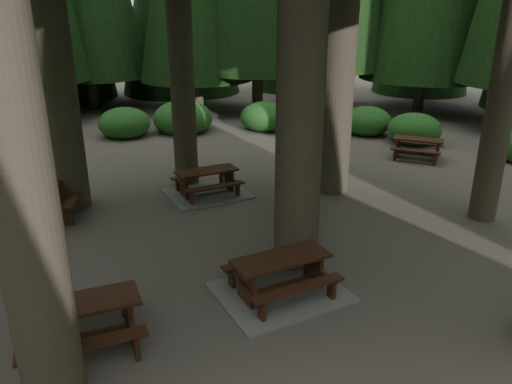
{
  "coord_description": "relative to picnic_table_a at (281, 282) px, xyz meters",
  "views": [
    {
      "loc": [
        -0.66,
        -8.28,
        4.68
      ],
      "look_at": [
        0.12,
        1.21,
        1.1
      ],
      "focal_mm": 35.0,
      "sensor_mm": 36.0,
      "label": 1
    }
  ],
  "objects": [
    {
      "name": "picnic_table_d",
      "position": [
        5.44,
        7.7,
        0.2
      ],
      "size": [
        1.93,
        1.82,
        0.66
      ],
      "rotation": [
        0.0,
        0.0,
        -0.5
      ],
      "color": "#341C0F",
      "rests_on": "ground"
    },
    {
      "name": "picnic_table_c",
      "position": [
        -1.3,
        4.93,
        -0.02
      ],
      "size": [
        2.5,
        2.31,
        0.68
      ],
      "rotation": [
        0.0,
        0.0,
        0.39
      ],
      "color": "gray",
      "rests_on": "ground"
    },
    {
      "name": "picnic_table_b",
      "position": [
        -5.04,
        3.99,
        0.3
      ],
      "size": [
        1.55,
        1.91,
        0.81
      ],
      "rotation": [
        0.0,
        0.0,
        1.59
      ],
      "color": "#341C0F",
      "rests_on": "ground"
    },
    {
      "name": "shrub_ring",
      "position": [
        0.33,
        1.65,
        0.16
      ],
      "size": [
        23.86,
        24.64,
        1.49
      ],
      "color": "#20591E",
      "rests_on": "ground"
    },
    {
      "name": "picnic_table_a",
      "position": [
        0.0,
        0.0,
        0.0
      ],
      "size": [
        2.64,
        2.44,
        0.72
      ],
      "rotation": [
        0.0,
        0.0,
        0.4
      ],
      "color": "gray",
      "rests_on": "ground"
    },
    {
      "name": "picnic_table_e",
      "position": [
        -3.06,
        -1.16,
        0.26
      ],
      "size": [
        2.05,
        1.84,
        0.74
      ],
      "rotation": [
        0.0,
        0.0,
        0.31
      ],
      "color": "#341C0F",
      "rests_on": "ground"
    },
    {
      "name": "ground",
      "position": [
        -0.37,
        0.9,
        -0.24
      ],
      "size": [
        80.0,
        80.0,
        0.0
      ],
      "primitive_type": "plane",
      "color": "#524A42",
      "rests_on": "ground"
    }
  ]
}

